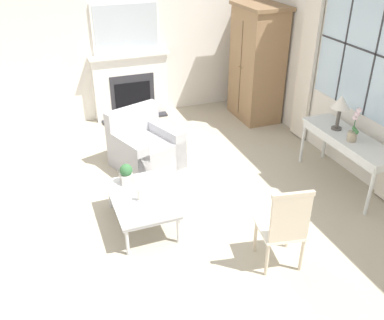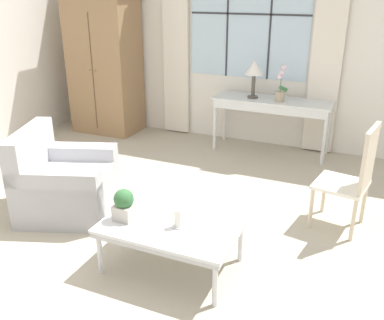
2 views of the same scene
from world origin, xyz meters
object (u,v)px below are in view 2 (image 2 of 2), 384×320
console_table (272,105)px  potted_orchid (280,89)px  potted_plant_small (124,204)px  side_chair_wooden (354,174)px  armoire (105,64)px  armchair_upholstered (65,184)px  coffee_table (171,228)px  pillar_candle (178,219)px  table_lamp (254,70)px

console_table → potted_orchid: bearing=-33.4°
console_table → potted_plant_small: (-0.45, -2.97, -0.12)m
side_chair_wooden → console_table: bearing=124.3°
armoire → side_chair_wooden: 4.08m
armchair_upholstered → potted_plant_small: armchair_upholstered is taller
armoire → potted_orchid: 2.66m
armoire → console_table: size_ratio=1.32×
coffee_table → pillar_candle: bearing=-21.9°
table_lamp → potted_plant_small: 3.00m
table_lamp → pillar_candle: size_ratio=3.04×
armoire → pillar_candle: armoire is taller
table_lamp → potted_plant_small: bearing=-93.6°
armoire → console_table: 2.58m
potted_orchid → side_chair_wooden: bearing=-57.1°
potted_plant_small → side_chair_wooden: bearing=38.1°
potted_orchid → coffee_table: potted_orchid is taller
table_lamp → console_table: bearing=6.2°
potted_orchid → coffee_table: bearing=-93.9°
coffee_table → potted_plant_small: bearing=-167.2°
potted_plant_small → coffee_table: bearing=12.8°
potted_plant_small → pillar_candle: 0.45m
armoire → coffee_table: armoire is taller
table_lamp → potted_orchid: (0.37, -0.04, -0.20)m
console_table → side_chair_wooden: bearing=-55.7°
console_table → coffee_table: size_ratio=1.45×
console_table → coffee_table: console_table is taller
console_table → coffee_table: 2.90m
side_chair_wooden → potted_plant_small: (-1.61, -1.26, -0.03)m
potted_orchid → table_lamp: bearing=173.6°
armoire → pillar_candle: bearing=-48.3°
potted_orchid → pillar_candle: potted_orchid is taller
armoire → console_table: (2.55, 0.06, -0.38)m
console_table → side_chair_wooden: size_ratio=1.52×
pillar_candle → potted_orchid: bearing=87.6°
console_table → potted_plant_small: console_table is taller
armoire → pillar_candle: (2.54, -2.85, -0.55)m
console_table → table_lamp: 0.53m
armchair_upholstered → side_chair_wooden: 2.75m
armoire → potted_plant_small: size_ratio=8.00×
console_table → potted_plant_small: bearing=-98.6°
potted_plant_small → table_lamp: bearing=86.4°
coffee_table → table_lamp: bearing=93.6°
console_table → armchair_upholstered: armchair_upholstered is taller
console_table → potted_orchid: size_ratio=3.26×
armchair_upholstered → potted_orchid: bearing=56.6°
potted_plant_small → potted_orchid: bearing=79.1°
table_lamp → pillar_candle: table_lamp is taller
armchair_upholstered → console_table: bearing=59.2°
table_lamp → coffee_table: 2.95m
armoire → potted_plant_small: bearing=-54.1°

